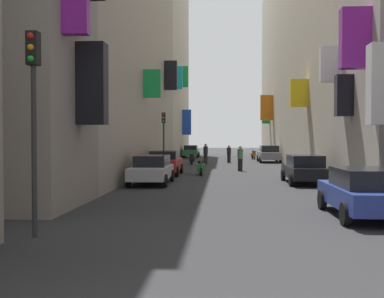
# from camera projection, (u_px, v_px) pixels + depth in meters

# --- Properties ---
(ground_plane) EXTENTS (140.00, 140.00, 0.00)m
(ground_plane) POSITION_uv_depth(u_px,v_px,m) (227.00, 169.00, 32.31)
(ground_plane) COLOR #2D2D30
(building_left_mid_c) EXTENTS (7.01, 25.57, 20.17)m
(building_left_mid_c) POSITION_uv_depth(u_px,v_px,m) (106.00, 19.00, 29.74)
(building_left_mid_c) COLOR #9E9384
(building_left_mid_c) RESTS_ON ground
(building_left_far) EXTENTS (7.08, 20.09, 21.57)m
(building_left_far) POSITION_uv_depth(u_px,v_px,m) (157.00, 64.00, 52.49)
(building_left_far) COLOR #BCB29E
(building_left_far) RESTS_ON ground
(building_right_mid_c) EXTENTS (7.32, 39.85, 20.56)m
(building_right_mid_c) POSITION_uv_depth(u_px,v_px,m) (313.00, 51.00, 41.57)
(building_right_mid_c) COLOR #BCB29E
(building_right_mid_c) RESTS_ON ground
(parked_car_grey) EXTENTS (1.95, 4.31, 1.54)m
(parked_car_grey) POSITION_uv_depth(u_px,v_px,m) (269.00, 154.00, 41.59)
(parked_car_grey) COLOR slate
(parked_car_grey) RESTS_ON ground
(parked_car_silver) EXTENTS (1.86, 4.24, 1.39)m
(parked_car_silver) POSITION_uv_depth(u_px,v_px,m) (152.00, 169.00, 21.94)
(parked_car_silver) COLOR #B7B7BC
(parked_car_silver) RESTS_ON ground
(parked_car_red) EXTENTS (1.97, 4.28, 1.46)m
(parked_car_red) POSITION_uv_depth(u_px,v_px,m) (165.00, 162.00, 27.42)
(parked_car_red) COLOR #B21E1E
(parked_car_red) RESTS_ON ground
(parked_car_green) EXTENTS (1.83, 4.32, 1.40)m
(parked_car_green) POSITION_uv_depth(u_px,v_px,m) (191.00, 151.00, 51.49)
(parked_car_green) COLOR #236638
(parked_car_green) RESTS_ON ground
(parked_car_black) EXTENTS (1.85, 4.30, 1.41)m
(parked_car_black) POSITION_uv_depth(u_px,v_px,m) (304.00, 169.00, 22.16)
(parked_car_black) COLOR black
(parked_car_black) RESTS_ON ground
(parked_car_blue) EXTENTS (1.87, 4.08, 1.39)m
(parked_car_blue) POSITION_uv_depth(u_px,v_px,m) (364.00, 191.00, 12.72)
(parked_car_blue) COLOR navy
(parked_car_blue) RESTS_ON ground
(scooter_orange) EXTENTS (0.67, 1.82, 1.13)m
(scooter_orange) POSITION_uv_depth(u_px,v_px,m) (254.00, 155.00, 47.71)
(scooter_orange) COLOR orange
(scooter_orange) RESTS_ON ground
(scooter_green) EXTENTS (0.54, 1.81, 1.13)m
(scooter_green) POSITION_uv_depth(u_px,v_px,m) (201.00, 167.00, 27.42)
(scooter_green) COLOR #287F3D
(scooter_green) RESTS_ON ground
(scooter_black) EXTENTS (0.58, 1.98, 1.13)m
(scooter_black) POSITION_uv_depth(u_px,v_px,m) (191.00, 159.00, 38.57)
(scooter_black) COLOR black
(scooter_black) RESTS_ON ground
(pedestrian_crossing) EXTENTS (0.50, 0.50, 1.60)m
(pedestrian_crossing) POSITION_uv_depth(u_px,v_px,m) (229.00, 154.00, 40.71)
(pedestrian_crossing) COLOR black
(pedestrian_crossing) RESTS_ON ground
(pedestrian_near_left) EXTENTS (0.46, 0.46, 1.72)m
(pedestrian_near_left) POSITION_uv_depth(u_px,v_px,m) (240.00, 158.00, 30.45)
(pedestrian_near_left) COLOR black
(pedestrian_near_left) RESTS_ON ground
(pedestrian_near_right) EXTENTS (0.53, 0.53, 1.75)m
(pedestrian_near_right) POSITION_uv_depth(u_px,v_px,m) (206.00, 154.00, 38.44)
(pedestrian_near_right) COLOR #282828
(pedestrian_near_right) RESTS_ON ground
(traffic_light_near_corner) EXTENTS (0.26, 0.34, 4.06)m
(traffic_light_near_corner) POSITION_uv_depth(u_px,v_px,m) (164.00, 130.00, 32.40)
(traffic_light_near_corner) COLOR #2D2D2D
(traffic_light_near_corner) RESTS_ON ground
(traffic_light_far_corner) EXTENTS (0.26, 0.34, 4.62)m
(traffic_light_far_corner) POSITION_uv_depth(u_px,v_px,m) (33.00, 99.00, 10.14)
(traffic_light_far_corner) COLOR #2D2D2D
(traffic_light_far_corner) RESTS_ON ground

